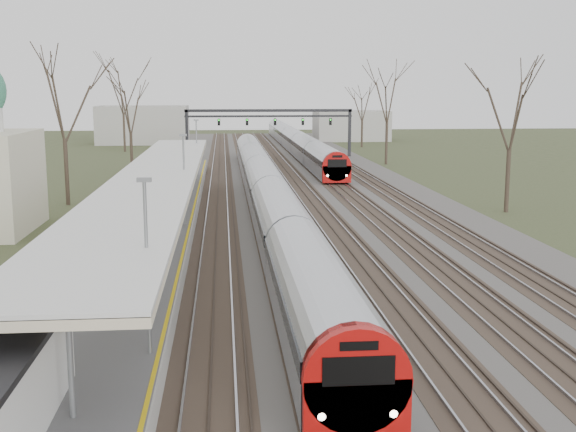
# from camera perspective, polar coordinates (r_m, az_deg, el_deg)

# --- Properties ---
(track_bed) EXTENTS (24.00, 160.00, 0.22)m
(track_bed) POSITION_cam_1_polar(r_m,az_deg,el_deg) (61.70, 0.29, 2.13)
(track_bed) COLOR #474442
(track_bed) RESTS_ON ground
(platform) EXTENTS (3.50, 69.00, 1.00)m
(platform) POSITION_cam_1_polar(r_m,az_deg,el_deg) (44.21, -9.62, -0.54)
(platform) COLOR #9E9B93
(platform) RESTS_ON ground
(canopy) EXTENTS (4.10, 50.00, 3.11)m
(canopy) POSITION_cam_1_polar(r_m,az_deg,el_deg) (39.26, -10.27, 3.19)
(canopy) COLOR slate
(canopy) RESTS_ON platform
(signal_gantry) EXTENTS (21.00, 0.59, 6.08)m
(signal_gantry) POSITION_cam_1_polar(r_m,az_deg,el_deg) (91.10, -1.49, 7.71)
(signal_gantry) COLOR black
(signal_gantry) RESTS_ON ground
(tree_west_far) EXTENTS (5.50, 5.50, 11.33)m
(tree_west_far) POSITION_cam_1_polar(r_m,az_deg,el_deg) (55.06, -17.39, 9.06)
(tree_west_far) COLOR #2D231C
(tree_west_far) RESTS_ON ground
(tree_east_far) EXTENTS (5.00, 5.00, 10.30)m
(tree_east_far) POSITION_cam_1_polar(r_m,az_deg,el_deg) (51.70, 17.24, 8.22)
(tree_east_far) COLOR #2D231C
(tree_east_far) RESTS_ON ground
(train_near) EXTENTS (2.62, 75.21, 3.05)m
(train_near) POSITION_cam_1_polar(r_m,az_deg,el_deg) (53.47, -1.85, 2.46)
(train_near) COLOR #B8BBC3
(train_near) RESTS_ON ground
(train_far) EXTENTS (2.62, 75.21, 3.05)m
(train_far) POSITION_cam_1_polar(r_m,az_deg,el_deg) (101.05, 0.57, 5.98)
(train_far) COLOR #B8BBC3
(train_far) RESTS_ON ground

